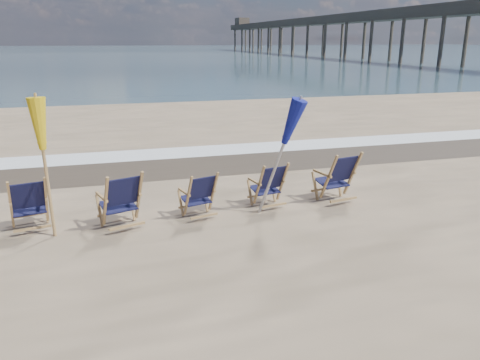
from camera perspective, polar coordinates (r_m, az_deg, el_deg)
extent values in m
plane|color=#3E5A68|center=(133.42, -14.99, 14.89)|extent=(400.00, 400.00, 0.00)
cube|color=silver|center=(14.20, -6.55, 3.42)|extent=(200.00, 1.40, 0.01)
cube|color=#42362A|center=(12.76, -5.49, 1.91)|extent=(200.00, 2.60, 0.00)
cylinder|color=#A8804B|center=(8.43, -22.58, 1.13)|extent=(0.06, 0.06, 2.36)
cone|color=gold|center=(8.28, -23.12, 5.82)|extent=(0.30, 0.30, 0.85)
cylinder|color=#A5A5AD|center=(8.73, 4.52, 2.87)|extent=(0.06, 0.06, 2.35)
cone|color=navy|center=(8.59, 4.63, 7.40)|extent=(0.30, 0.30, 0.85)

